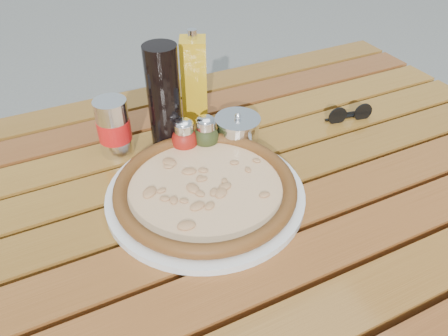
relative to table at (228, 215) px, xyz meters
name	(u,v)px	position (x,y,z in m)	size (l,w,h in m)	color
table	(228,215)	(0.00, 0.00, 0.00)	(1.40, 0.90, 0.75)	#361A0C
plate	(206,194)	(-0.05, -0.01, 0.08)	(0.36, 0.36, 0.01)	silver
pizza	(205,187)	(-0.05, -0.01, 0.10)	(0.40, 0.40, 0.03)	#FFE6B6
pepper_shaker	(184,137)	(-0.03, 0.14, 0.11)	(0.07, 0.07, 0.08)	#A61D13
oregano_shaker	(206,134)	(0.01, 0.13, 0.11)	(0.07, 0.07, 0.08)	#333C18
dark_bottle	(164,99)	(-0.05, 0.18, 0.19)	(0.07, 0.07, 0.22)	black
soda_can	(114,128)	(-0.16, 0.20, 0.13)	(0.08, 0.08, 0.12)	silver
olive_oil_cruet	(194,80)	(0.04, 0.25, 0.17)	(0.07, 0.07, 0.21)	gold
parmesan_tin	(238,130)	(0.08, 0.12, 0.11)	(0.11, 0.11, 0.07)	silver
sunglasses	(350,115)	(0.35, 0.09, 0.09)	(0.11, 0.04, 0.04)	black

